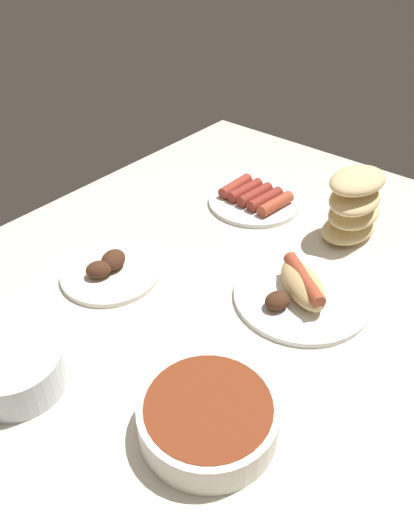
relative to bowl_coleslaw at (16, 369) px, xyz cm
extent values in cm
cube|color=silver|center=(-36.23, 6.17, -4.81)|extent=(120.00, 90.00, 3.00)
cylinder|color=silver|center=(-0.02, 0.01, -0.35)|extent=(13.34, 13.34, 5.92)
cylinder|color=beige|center=(-0.02, 0.01, 0.84)|extent=(11.74, 11.74, 2.67)
cylinder|color=white|center=(-62.51, -3.23, -2.81)|extent=(20.51, 20.51, 1.00)
cylinder|color=#9E3828|center=(-62.88, -8.90, -1.02)|extent=(9.47, 2.75, 2.58)
cylinder|color=maroon|center=(-62.70, -6.07, -1.02)|extent=(9.63, 3.44, 2.58)
cylinder|color=maroon|center=(-62.51, -3.23, -1.02)|extent=(9.66, 3.60, 2.58)
cylinder|color=maroon|center=(-62.33, -0.40, -1.02)|extent=(9.68, 3.74, 2.58)
cylinder|color=#AD472D|center=(-62.14, 2.44, -1.02)|extent=(9.66, 3.63, 2.58)
cylinder|color=white|center=(-24.91, -8.88, -2.81)|extent=(18.07, 18.07, 1.00)
ellipsoid|color=#472819|center=(-22.80, -9.29, -0.88)|extent=(5.84, 5.58, 2.86)
ellipsoid|color=#472819|center=(-26.28, -9.28, -0.73)|extent=(6.30, 5.69, 3.15)
cylinder|color=white|center=(-41.66, 21.38, -2.81)|extent=(23.36, 23.36, 1.00)
ellipsoid|color=tan|center=(-41.66, 21.38, -0.11)|extent=(12.52, 14.12, 4.40)
cylinder|color=#AD472D|center=(-41.66, 21.38, 1.10)|extent=(9.22, 11.48, 2.40)
ellipsoid|color=#472819|center=(-36.63, 19.84, -0.91)|extent=(5.25, 4.72, 2.80)
cylinder|color=white|center=(-11.56, 25.39, -0.81)|extent=(18.40, 18.40, 5.00)
cylinder|color=maroon|center=(-11.56, 25.39, 1.29)|extent=(16.56, 16.56, 1.00)
ellipsoid|color=#E5C689|center=(-64.24, 18.63, -1.51)|extent=(14.23, 10.62, 3.60)
ellipsoid|color=#E5C689|center=(-64.69, 18.94, 2.09)|extent=(13.19, 9.01, 3.60)
ellipsoid|color=#E5C689|center=(-63.64, 18.94, 5.69)|extent=(13.72, 9.81, 3.60)
ellipsoid|color=#E5C689|center=(-64.31, 18.52, 9.29)|extent=(14.20, 10.58, 3.60)
camera|label=1|loc=(18.62, 50.16, 54.87)|focal=35.12mm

